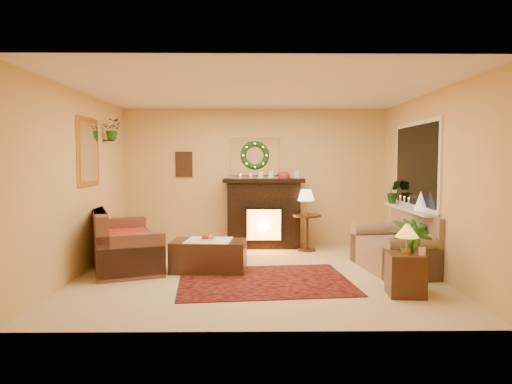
{
  "coord_description": "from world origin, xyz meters",
  "views": [
    {
      "loc": [
        -0.08,
        -6.48,
        1.63
      ],
      "look_at": [
        0.0,
        0.35,
        1.15
      ],
      "focal_mm": 32.0,
      "sensor_mm": 36.0,
      "label": 1
    }
  ],
  "objects_px": {
    "sofa": "(124,238)",
    "side_table_round": "(307,233)",
    "fireplace": "(264,218)",
    "loveseat": "(395,242)",
    "end_table_square": "(406,273)",
    "coffee_table": "(209,257)"
  },
  "relations": [
    {
      "from": "loveseat",
      "to": "end_table_square",
      "type": "height_order",
      "value": "loveseat"
    },
    {
      "from": "sofa",
      "to": "fireplace",
      "type": "xyz_separation_m",
      "value": [
        2.2,
        1.41,
        0.12
      ]
    },
    {
      "from": "sofa",
      "to": "side_table_round",
      "type": "xyz_separation_m",
      "value": [
        2.97,
        1.09,
        -0.1
      ]
    },
    {
      "from": "sofa",
      "to": "coffee_table",
      "type": "distance_m",
      "value": 1.42
    },
    {
      "from": "fireplace",
      "to": "loveseat",
      "type": "height_order",
      "value": "fireplace"
    },
    {
      "from": "loveseat",
      "to": "sofa",
      "type": "bearing_deg",
      "value": 166.88
    },
    {
      "from": "coffee_table",
      "to": "end_table_square",
      "type": "bearing_deg",
      "value": -22.1
    },
    {
      "from": "fireplace",
      "to": "loveseat",
      "type": "distance_m",
      "value": 2.61
    },
    {
      "from": "fireplace",
      "to": "end_table_square",
      "type": "xyz_separation_m",
      "value": [
        1.62,
        -3.06,
        -0.28
      ]
    },
    {
      "from": "end_table_square",
      "to": "loveseat",
      "type": "bearing_deg",
      "value": 77.64
    },
    {
      "from": "fireplace",
      "to": "sofa",
      "type": "bearing_deg",
      "value": -147.14
    },
    {
      "from": "fireplace",
      "to": "loveseat",
      "type": "xyz_separation_m",
      "value": [
        1.9,
        -1.78,
        -0.13
      ]
    },
    {
      "from": "fireplace",
      "to": "end_table_square",
      "type": "relative_size",
      "value": 2.61
    },
    {
      "from": "loveseat",
      "to": "coffee_table",
      "type": "height_order",
      "value": "loveseat"
    },
    {
      "from": "sofa",
      "to": "coffee_table",
      "type": "relative_size",
      "value": 1.91
    },
    {
      "from": "sofa",
      "to": "end_table_square",
      "type": "distance_m",
      "value": 4.16
    },
    {
      "from": "loveseat",
      "to": "coffee_table",
      "type": "xyz_separation_m",
      "value": [
        -2.75,
        -0.03,
        -0.21
      ]
    },
    {
      "from": "sofa",
      "to": "fireplace",
      "type": "distance_m",
      "value": 2.62
    },
    {
      "from": "sofa",
      "to": "end_table_square",
      "type": "relative_size",
      "value": 4.02
    },
    {
      "from": "fireplace",
      "to": "end_table_square",
      "type": "height_order",
      "value": "fireplace"
    },
    {
      "from": "fireplace",
      "to": "coffee_table",
      "type": "relative_size",
      "value": 1.24
    },
    {
      "from": "sofa",
      "to": "end_table_square",
      "type": "xyz_separation_m",
      "value": [
        3.82,
        -1.64,
        -0.16
      ]
    }
  ]
}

